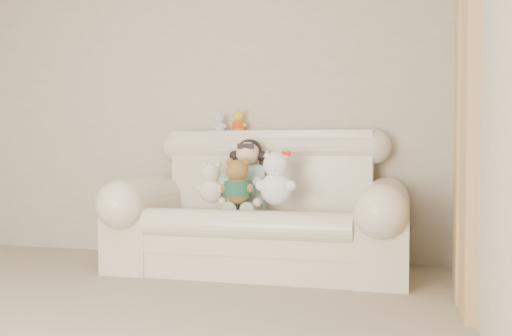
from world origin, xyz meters
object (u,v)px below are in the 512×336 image
object	(u,v)px
white_cat	(276,172)
seated_child	(248,175)
sofa	(260,200)
brown_teddy	(238,177)
cream_teddy	(211,178)

from	to	relation	value
white_cat	seated_child	bearing A→B (deg)	133.50
sofa	brown_teddy	distance (m)	0.26
seated_child	white_cat	bearing A→B (deg)	-49.23
white_cat	cream_teddy	world-z (taller)	white_cat
sofa	cream_teddy	size ratio (longest dim) A/B	6.02
white_cat	brown_teddy	bearing A→B (deg)	176.27
white_cat	cream_teddy	xyz separation A→B (m)	(-0.48, 0.01, -0.05)
seated_child	cream_teddy	distance (m)	0.30
cream_teddy	brown_teddy	bearing A→B (deg)	-20.79
seated_child	white_cat	size ratio (longest dim) A/B	1.23
sofa	seated_child	size ratio (longest dim) A/B	3.83
seated_child	brown_teddy	bearing A→B (deg)	-101.44
sofa	white_cat	size ratio (longest dim) A/B	4.70
brown_teddy	white_cat	xyz separation A→B (m)	(0.27, 0.01, 0.03)
brown_teddy	cream_teddy	distance (m)	0.21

